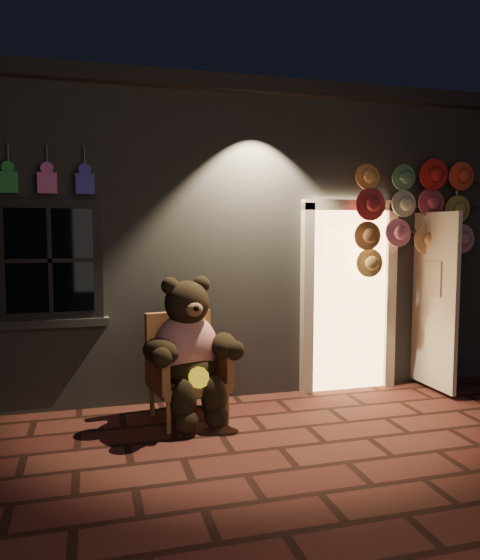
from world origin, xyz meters
name	(u,v)px	position (x,y,z in m)	size (l,w,h in m)	color
ground	(280,448)	(0.00, 0.00, 0.00)	(60.00, 60.00, 0.00)	#51271F
shop_building	(193,237)	(0.00, 3.99, 1.74)	(7.30, 5.95, 3.51)	slate
wicker_armchair	(185,366)	(-0.64, 0.98, 0.51)	(0.80, 0.74, 1.03)	olive
teddy_bear	(189,350)	(-0.63, 0.85, 0.70)	(1.00, 0.85, 1.39)	red
hat_rack	(414,212)	(2.06, 1.28, 2.05)	(1.66, 0.22, 2.62)	#59595E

